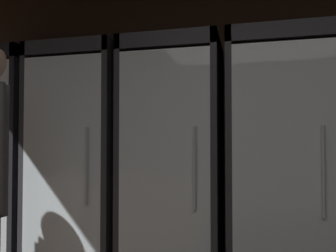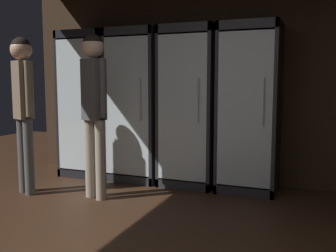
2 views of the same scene
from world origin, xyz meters
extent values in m
cube|color=#382619|center=(0.00, 3.03, 1.40)|extent=(6.00, 0.06, 2.80)
cube|color=black|center=(-2.03, 2.96, 0.95)|extent=(0.66, 0.04, 1.90)
cube|color=black|center=(-1.72, 2.69, 0.95)|extent=(0.04, 0.57, 1.90)
cube|color=black|center=(-2.03, 2.69, 1.85)|extent=(0.66, 0.57, 0.10)
cube|color=white|center=(-2.03, 2.93, 0.95)|extent=(0.58, 0.02, 1.66)
cylinder|color=#336B38|center=(-2.03, 2.70, 0.39)|extent=(0.02, 0.02, 0.07)
cylinder|color=#9EAD99|center=(-1.84, 2.73, 0.37)|extent=(0.02, 0.02, 0.09)
cube|color=silver|center=(-2.03, 2.69, 0.67)|extent=(0.56, 0.49, 0.02)
cylinder|color=#194723|center=(-2.02, 2.71, 0.78)|extent=(0.08, 0.08, 0.20)
cylinder|color=#194723|center=(-2.02, 2.71, 0.92)|extent=(0.03, 0.03, 0.09)
cylinder|color=#B2332D|center=(-2.02, 2.71, 0.78)|extent=(0.08, 0.08, 0.06)
cylinder|color=#194723|center=(-1.85, 2.73, 0.78)|extent=(0.07, 0.07, 0.20)
cylinder|color=#194723|center=(-1.85, 2.73, 0.92)|extent=(0.02, 0.02, 0.09)
cylinder|color=beige|center=(-1.85, 2.73, 0.76)|extent=(0.07, 0.07, 0.06)
cube|color=silver|center=(-2.03, 2.69, 1.22)|extent=(0.56, 0.49, 0.02)
cylinder|color=#9EAD99|center=(-1.90, 2.68, 1.34)|extent=(0.08, 0.08, 0.21)
cylinder|color=#9EAD99|center=(-1.90, 2.68, 1.49)|extent=(0.03, 0.03, 0.10)
cylinder|color=#B2332D|center=(-1.90, 2.68, 1.33)|extent=(0.08, 0.08, 0.07)
cube|color=#2B2B30|center=(-1.32, 2.96, 0.95)|extent=(0.66, 0.04, 1.90)
cube|color=#2B2B30|center=(-1.63, 2.69, 0.95)|extent=(0.04, 0.57, 1.90)
cube|color=#2B2B30|center=(-1.01, 2.69, 0.95)|extent=(0.04, 0.57, 1.90)
cube|color=#2B2B30|center=(-1.32, 2.69, 1.85)|extent=(0.66, 0.57, 0.10)
cube|color=white|center=(-1.32, 2.93, 0.95)|extent=(0.58, 0.02, 1.66)
cube|color=silver|center=(-1.32, 2.42, 0.95)|extent=(0.58, 0.02, 1.66)
cylinder|color=#B2B2B7|center=(-1.12, 2.39, 1.05)|extent=(0.02, 0.02, 0.50)
cylinder|color=gray|center=(-1.50, 2.71, 0.39)|extent=(0.02, 0.02, 0.07)
cylinder|color=#336B38|center=(-1.32, 2.71, 0.40)|extent=(0.03, 0.03, 0.10)
cylinder|color=#194723|center=(-1.13, 2.68, 0.40)|extent=(0.02, 0.02, 0.08)
cube|color=silver|center=(-1.32, 2.69, 0.67)|extent=(0.56, 0.49, 0.02)
cylinder|color=#336B38|center=(-1.46, 2.72, 0.79)|extent=(0.06, 0.06, 0.22)
cylinder|color=#336B38|center=(-1.46, 2.72, 0.95)|extent=(0.02, 0.02, 0.09)
cylinder|color=beige|center=(-1.46, 2.72, 0.79)|extent=(0.07, 0.07, 0.06)
cylinder|color=#336B38|center=(-1.17, 2.68, 0.78)|extent=(0.07, 0.07, 0.20)
cylinder|color=#336B38|center=(-1.17, 2.68, 0.92)|extent=(0.02, 0.02, 0.08)
cylinder|color=beige|center=(-1.17, 2.68, 0.76)|extent=(0.07, 0.07, 0.07)
cube|color=silver|center=(-1.32, 2.69, 1.22)|extent=(0.56, 0.49, 0.02)
cylinder|color=brown|center=(-1.53, 2.74, 1.34)|extent=(0.08, 0.08, 0.23)
cylinder|color=brown|center=(-1.53, 2.74, 1.51)|extent=(0.02, 0.02, 0.10)
cylinder|color=white|center=(-1.53, 2.74, 1.33)|extent=(0.08, 0.08, 0.07)
cylinder|color=gray|center=(-1.40, 2.68, 1.34)|extent=(0.07, 0.07, 0.22)
cylinder|color=gray|center=(-1.40, 2.68, 1.50)|extent=(0.03, 0.03, 0.09)
cylinder|color=#B2332D|center=(-1.40, 2.68, 1.33)|extent=(0.08, 0.08, 0.07)
cylinder|color=black|center=(-1.24, 2.65, 1.34)|extent=(0.07, 0.07, 0.23)
cylinder|color=black|center=(-1.24, 2.65, 1.50)|extent=(0.03, 0.03, 0.08)
cylinder|color=tan|center=(-1.24, 2.65, 1.33)|extent=(0.07, 0.07, 0.07)
cylinder|color=#9EAD99|center=(-1.11, 2.67, 1.35)|extent=(0.06, 0.06, 0.23)
cylinder|color=#9EAD99|center=(-1.11, 2.67, 1.51)|extent=(0.02, 0.02, 0.08)
cylinder|color=#B2332D|center=(-1.11, 2.67, 1.35)|extent=(0.06, 0.06, 0.07)
cube|color=#2B2B30|center=(-0.61, 2.96, 0.95)|extent=(0.66, 0.04, 1.90)
cube|color=#2B2B30|center=(-0.92, 2.69, 0.95)|extent=(0.04, 0.57, 1.90)
cube|color=#2B2B30|center=(-0.30, 2.69, 0.95)|extent=(0.04, 0.57, 1.90)
cube|color=#2B2B30|center=(-0.61, 2.69, 1.85)|extent=(0.66, 0.57, 0.10)
cube|color=white|center=(-0.61, 2.93, 0.95)|extent=(0.58, 0.02, 1.66)
cube|color=silver|center=(-0.61, 2.42, 0.95)|extent=(0.58, 0.02, 1.66)
cylinder|color=#B2B2B7|center=(-0.41, 2.39, 1.05)|extent=(0.02, 0.02, 0.50)
cube|color=silver|center=(-0.61, 2.69, 0.67)|extent=(0.56, 0.49, 0.02)
cylinder|color=brown|center=(-0.75, 2.69, 0.78)|extent=(0.07, 0.07, 0.21)
cylinder|color=brown|center=(-0.75, 2.69, 0.94)|extent=(0.02, 0.02, 0.10)
cylinder|color=beige|center=(-0.75, 2.69, 0.79)|extent=(0.07, 0.07, 0.07)
cylinder|color=#9EAD99|center=(-0.46, 2.69, 0.79)|extent=(0.06, 0.06, 0.23)
cylinder|color=#9EAD99|center=(-0.46, 2.69, 0.95)|extent=(0.02, 0.02, 0.09)
cylinder|color=beige|center=(-0.46, 2.69, 0.80)|extent=(0.06, 0.06, 0.06)
cube|color=silver|center=(-0.61, 2.69, 1.22)|extent=(0.56, 0.49, 0.02)
cylinder|color=#194723|center=(-0.82, 2.73, 1.32)|extent=(0.07, 0.07, 0.18)
cylinder|color=#194723|center=(-0.82, 2.73, 1.45)|extent=(0.03, 0.03, 0.08)
cylinder|color=#2D2D33|center=(-0.82, 2.73, 1.31)|extent=(0.07, 0.07, 0.07)
cylinder|color=black|center=(-0.69, 2.68, 1.33)|extent=(0.06, 0.06, 0.20)
cylinder|color=black|center=(-0.69, 2.68, 1.47)|extent=(0.02, 0.02, 0.08)
cylinder|color=#B2332D|center=(-0.69, 2.68, 1.32)|extent=(0.06, 0.06, 0.08)
cylinder|color=gray|center=(-0.53, 2.71, 1.32)|extent=(0.08, 0.08, 0.18)
cylinder|color=gray|center=(-0.53, 2.71, 1.45)|extent=(0.02, 0.02, 0.07)
cylinder|color=white|center=(-0.53, 2.71, 1.32)|extent=(0.08, 0.08, 0.05)
cylinder|color=gray|center=(-0.40, 2.68, 1.33)|extent=(0.07, 0.07, 0.20)
cylinder|color=gray|center=(-0.40, 2.68, 1.48)|extent=(0.03, 0.03, 0.10)
cylinder|color=white|center=(-0.40, 2.68, 1.32)|extent=(0.08, 0.08, 0.07)
cube|color=#2B2B30|center=(0.10, 2.96, 0.95)|extent=(0.66, 0.04, 1.90)
cube|color=#2B2B30|center=(-0.21, 2.69, 0.95)|extent=(0.04, 0.57, 1.90)
cube|color=#2B2B30|center=(0.41, 2.69, 0.95)|extent=(0.04, 0.57, 1.90)
cube|color=#2B2B30|center=(0.10, 2.69, 1.85)|extent=(0.66, 0.57, 0.10)
cube|color=white|center=(0.10, 2.93, 0.95)|extent=(0.58, 0.02, 1.66)
cube|color=silver|center=(0.10, 2.42, 0.95)|extent=(0.58, 0.02, 1.66)
cylinder|color=#B2B2B7|center=(0.30, 2.39, 1.05)|extent=(0.02, 0.02, 0.50)
cube|color=silver|center=(0.10, 2.69, 0.53)|extent=(0.56, 0.49, 0.02)
cylinder|color=#9EAD99|center=(-0.10, 2.70, 0.65)|extent=(0.07, 0.07, 0.22)
cylinder|color=#9EAD99|center=(-0.10, 2.70, 0.80)|extent=(0.03, 0.03, 0.06)
cylinder|color=white|center=(-0.10, 2.70, 0.63)|extent=(0.07, 0.07, 0.08)
cylinder|color=black|center=(0.03, 2.72, 0.64)|extent=(0.08, 0.08, 0.20)
cylinder|color=black|center=(0.03, 2.72, 0.79)|extent=(0.03, 0.03, 0.10)
cylinder|color=#2D2D33|center=(0.03, 2.72, 0.62)|extent=(0.08, 0.08, 0.06)
cylinder|color=#9EAD99|center=(0.17, 2.73, 0.63)|extent=(0.06, 0.06, 0.18)
cylinder|color=#9EAD99|center=(0.17, 2.73, 0.76)|extent=(0.02, 0.02, 0.06)
cylinder|color=tan|center=(0.17, 2.73, 0.63)|extent=(0.06, 0.06, 0.06)
cylinder|color=#9EAD99|center=(0.31, 2.70, 0.65)|extent=(0.06, 0.06, 0.22)
cylinder|color=#9EAD99|center=(0.31, 2.70, 0.80)|extent=(0.02, 0.02, 0.08)
cylinder|color=white|center=(0.31, 2.70, 0.64)|extent=(0.07, 0.07, 0.06)
cube|color=silver|center=(0.10, 2.69, 0.95)|extent=(0.56, 0.49, 0.02)
cylinder|color=black|center=(-0.11, 2.71, 1.06)|extent=(0.08, 0.08, 0.22)
cylinder|color=black|center=(-0.11, 2.71, 1.21)|extent=(0.02, 0.02, 0.07)
cylinder|color=beige|center=(-0.11, 2.71, 1.04)|extent=(0.08, 0.08, 0.06)
cylinder|color=brown|center=(0.04, 2.73, 1.05)|extent=(0.07, 0.07, 0.18)
cylinder|color=brown|center=(0.04, 2.73, 1.17)|extent=(0.03, 0.03, 0.07)
cylinder|color=#B2332D|center=(0.04, 2.73, 1.05)|extent=(0.07, 0.07, 0.06)
cylinder|color=black|center=(0.17, 2.69, 1.05)|extent=(0.06, 0.06, 0.19)
cylinder|color=black|center=(0.17, 2.69, 1.18)|extent=(0.02, 0.02, 0.08)
cylinder|color=beige|center=(0.17, 2.69, 1.04)|extent=(0.07, 0.07, 0.06)
cylinder|color=gray|center=(0.31, 2.70, 1.07)|extent=(0.07, 0.07, 0.23)
cylinder|color=gray|center=(0.31, 2.70, 1.23)|extent=(0.03, 0.03, 0.09)
cylinder|color=tan|center=(0.31, 2.70, 1.07)|extent=(0.08, 0.08, 0.07)
cube|color=silver|center=(0.10, 2.69, 1.36)|extent=(0.56, 0.49, 0.02)
cylinder|color=#9EAD99|center=(-0.11, 2.71, 1.48)|extent=(0.06, 0.06, 0.22)
cylinder|color=#9EAD99|center=(-0.11, 2.71, 1.63)|extent=(0.02, 0.02, 0.08)
cylinder|color=tan|center=(-0.11, 2.71, 1.45)|extent=(0.06, 0.06, 0.06)
cylinder|color=gray|center=(0.03, 2.65, 1.48)|extent=(0.07, 0.07, 0.22)
cylinder|color=gray|center=(0.03, 2.65, 1.64)|extent=(0.03, 0.03, 0.09)
cylinder|color=beige|center=(0.03, 2.65, 1.46)|extent=(0.08, 0.08, 0.08)
cylinder|color=brown|center=(0.18, 2.73, 1.48)|extent=(0.06, 0.06, 0.22)
cylinder|color=brown|center=(0.18, 2.73, 1.62)|extent=(0.02, 0.02, 0.07)
cylinder|color=#B2332D|center=(0.18, 2.73, 1.46)|extent=(0.07, 0.07, 0.08)
cylinder|color=brown|center=(0.31, 2.71, 1.47)|extent=(0.07, 0.07, 0.20)
cylinder|color=brown|center=(0.31, 2.71, 1.62)|extent=(0.03, 0.03, 0.10)
cylinder|color=beige|center=(0.31, 2.71, 1.47)|extent=(0.07, 0.07, 0.05)
camera|label=1|loc=(-0.12, 0.52, 1.25)|focal=33.74mm
camera|label=2|loc=(0.85, -1.67, 1.26)|focal=40.98mm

